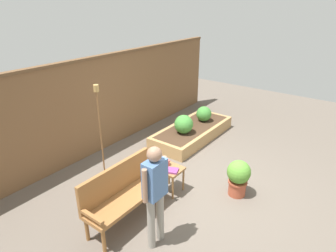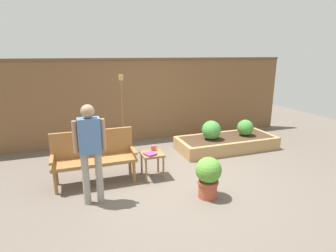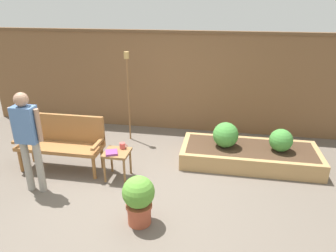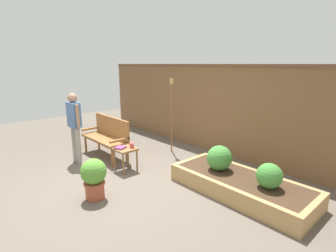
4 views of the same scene
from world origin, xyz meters
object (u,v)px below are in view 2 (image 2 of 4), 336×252
Objects in this scene: cup_on_table at (153,148)px; book_on_table at (150,154)px; side_table at (152,157)px; shrub_far_corner at (245,128)px; potted_boxwood at (208,175)px; person_by_bench at (90,146)px; garden_bench at (94,153)px; shrub_near_bench at (211,130)px; tiki_torch at (122,100)px.

cup_on_table is 0.24m from book_on_table.
shrub_far_corner is (2.65, 0.88, 0.10)m from side_table.
book_on_table is (-0.12, -0.20, -0.03)m from cup_on_table.
side_table is 1.20m from potted_boxwood.
person_by_bench reaches higher than cup_on_table.
side_table is at bearing 122.08° from potted_boxwood.
garden_bench is 2.83m from shrub_near_bench.
shrub_near_bench reaches higher than side_table.
shrub_near_bench reaches higher than shrub_far_corner.
side_table is at bearing -9.81° from garden_bench.
cup_on_table is 1.60m from tiki_torch.
garden_bench is 11.02× the size of cup_on_table.
tiki_torch is (-0.89, 2.54, 0.85)m from potted_boxwood.
side_table is at bearing -115.75° from cup_on_table.
person_by_bench is at bearing -153.34° from side_table.
side_table is 0.19m from cup_on_table.
book_on_table is at bearing -151.49° from shrub_near_bench.
shrub_far_corner is (2.01, 1.90, 0.11)m from potted_boxwood.
book_on_table is 0.11× the size of tiki_torch.
garden_bench is 7.49× the size of book_on_table.
garden_bench is at bearing 170.19° from side_table.
garden_bench is at bearing -165.63° from shrub_near_bench.
shrub_near_bench is (1.07, 1.90, 0.14)m from potted_boxwood.
book_on_table is at bearing -120.24° from cup_on_table.
side_table is 0.31× the size of person_by_bench.
potted_boxwood is (0.69, -0.94, -0.11)m from book_on_table.
garden_bench reaches higher than shrub_near_bench.
cup_on_table is at bearing 30.18° from person_by_bench.
shrub_far_corner is at bearing 18.40° from side_table.
side_table is 1.07× the size of shrub_near_bench.
tiki_torch is 2.28m from person_by_bench.
book_on_table is at bearing 24.50° from person_by_bench.
potted_boxwood is 1.89m from person_by_bench.
tiki_torch is at bearing 161.72° from shrub_near_bench.
cup_on_table reaches higher than side_table.
shrub_near_bench is 1.14× the size of shrub_far_corner.
potted_boxwood is (0.58, -1.14, -0.15)m from cup_on_table.
cup_on_table is 0.19× the size of potted_boxwood.
shrub_near_bench is at bearing 27.28° from side_table.
garden_bench is at bearing 143.20° from book_on_table.
garden_bench reaches higher than side_table.
shrub_far_corner is at bearing 0.00° from shrub_near_bench.
cup_on_table is 1.81m from shrub_near_bench.
cup_on_table is 2.69m from shrub_far_corner.
book_on_table is at bearing 126.55° from potted_boxwood.
potted_boxwood reaches higher than book_on_table.
cup_on_table is 0.08× the size of person_by_bench.
person_by_bench reaches higher than book_on_table.
shrub_far_corner is (0.94, 0.00, -0.03)m from shrub_near_bench.
shrub_far_corner is (2.70, 0.96, 0.00)m from book_on_table.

